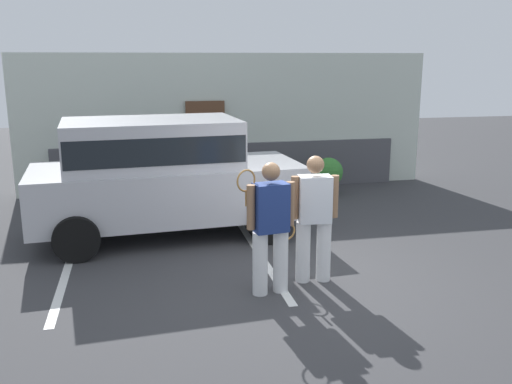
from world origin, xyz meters
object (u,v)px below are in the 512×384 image
tennis_player_man (270,226)px  potted_plant_by_porch (328,174)px  tennis_player_woman (314,218)px  parked_suv (161,172)px

tennis_player_man → potted_plant_by_porch: 5.71m
tennis_player_man → tennis_player_woman: 0.74m
tennis_player_man → potted_plant_by_porch: bearing=-125.3°
parked_suv → tennis_player_man: 3.12m
tennis_player_woman → potted_plant_by_porch: 5.17m
tennis_player_woman → parked_suv: bearing=-47.7°
tennis_player_man → tennis_player_woman: bearing=-165.9°
parked_suv → potted_plant_by_porch: parked_suv is taller
tennis_player_man → tennis_player_woman: size_ratio=0.99×
tennis_player_man → parked_suv: bearing=-74.4°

